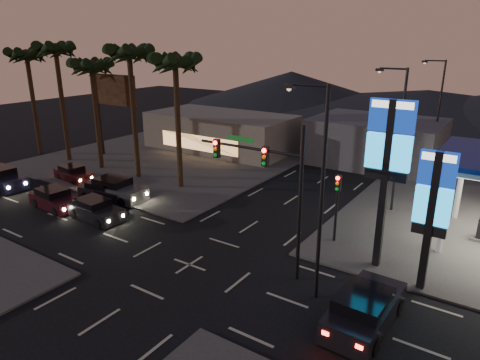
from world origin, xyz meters
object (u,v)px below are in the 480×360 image
Objects in this scene: pylon_sign_tall at (388,152)px; car_lane_a_rear at (1,179)px; pylon_sign_short at (433,201)px; car_lane_b_mid at (104,191)px; car_lane_a_mid at (55,199)px; car_lane_a_front at (95,210)px; car_lane_b_front at (115,190)px; traffic_signal_mast at (269,176)px; car_lane_b_rear at (73,174)px; suv_station at (364,309)px.

pylon_sign_tall is 30.66m from car_lane_a_rear.
pylon_sign_short is 1.64× the size of car_lane_b_mid.
pylon_sign_tall is 23.23m from car_lane_a_mid.
car_lane_a_front is 0.85× the size of car_lane_b_front.
car_lane_b_rear is (-21.79, 3.74, -4.62)m from traffic_signal_mast.
pylon_sign_short is at bearing 19.13° from traffic_signal_mast.
traffic_signal_mast reaches higher than pylon_sign_short.
car_lane_a_mid is 1.07× the size of car_lane_b_mid.
car_lane_a_front is 1.07× the size of car_lane_b_rear.
car_lane_b_front is at bearing 119.18° from car_lane_a_front.
pylon_sign_short is 25.12m from car_lane_a_mid.
pylon_sign_tall reaches higher than car_lane_b_mid.
car_lane_a_rear is (-11.90, -0.09, 0.12)m from car_lane_a_front.
traffic_signal_mast is 1.52× the size of car_lane_a_rear.
suv_station is (5.83, -1.80, -4.45)m from traffic_signal_mast.
car_lane_b_front is (10.00, 3.48, -0.01)m from car_lane_a_rear.
car_lane_b_front is at bearing -177.57° from pylon_sign_tall.
car_lane_b_mid is at bearing 18.45° from car_lane_a_rear.
car_lane_a_rear is (-29.83, -4.32, -5.61)m from pylon_sign_tall.
pylon_sign_tall is 21.49m from car_lane_b_mid.
traffic_signal_mast is 17.93m from car_lane_a_mid.
pylon_sign_tall is at bearing -0.49° from car_lane_b_rear.
traffic_signal_mast is at bearing -10.04° from car_lane_b_front.
pylon_sign_tall is 1.29× the size of pylon_sign_short.
pylon_sign_tall is 3.20m from pylon_sign_short.
car_lane_b_rear is (-26.53, 0.23, -5.79)m from pylon_sign_tall.
car_lane_b_rear is at bearing 179.51° from pylon_sign_tall.
suv_station is (23.14, -0.78, 0.11)m from car_lane_a_mid.
car_lane_b_rear is at bearing 177.58° from pylon_sign_short.
car_lane_b_front is 1.22× the size of car_lane_b_mid.
pylon_sign_short is 29.34m from car_lane_b_rear.
car_lane_a_mid is 6.54m from car_lane_b_rear.
traffic_signal_mast is 25.49m from car_lane_a_rear.
car_lane_b_rear is 0.81× the size of suv_station.
car_lane_a_mid is at bearing -1.58° from car_lane_a_rear.
car_lane_a_rear is 10.59m from car_lane_b_front.
car_lane_b_rear is at bearing 165.75° from car_lane_b_mid.
pylon_sign_short is 5.97m from suv_station.
pylon_sign_tall is 19.30m from car_lane_a_front.
car_lane_a_mid is at bearing -168.38° from pylon_sign_tall.
pylon_sign_short is 1.69× the size of car_lane_b_rear.
pylon_sign_tall reaches higher than traffic_signal_mast.
car_lane_a_mid is (-22.05, -4.53, -5.72)m from pylon_sign_tall.
suv_station is at bearing -3.27° from car_lane_a_front.
suv_station is at bearing -11.35° from car_lane_b_rear.
traffic_signal_mast is 13.98m from car_lane_a_front.
pylon_sign_short is 1.33× the size of car_lane_a_rear.
car_lane_a_rear is 1.27× the size of car_lane_b_rear.
suv_station reaches higher than car_lane_b_mid.
traffic_signal_mast reaches higher than suv_station.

